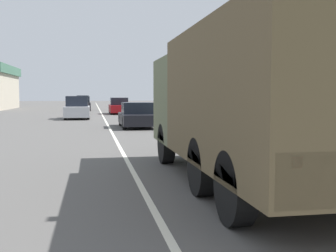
{
  "coord_description": "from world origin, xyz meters",
  "views": [
    {
      "loc": [
        -0.92,
        3.08,
        1.77
      ],
      "look_at": [
        0.81,
        12.57,
        1.05
      ],
      "focal_mm": 45.0,
      "sensor_mm": 36.0,
      "label": 1
    }
  ],
  "objects_px": {
    "car_nearest_ahead": "(137,116)",
    "car_farthest_ahead": "(83,103)",
    "military_truck": "(245,100)",
    "car_fourth_ahead": "(83,104)",
    "car_second_ahead": "(77,109)",
    "car_third_ahead": "(119,107)"
  },
  "relations": [
    {
      "from": "car_nearest_ahead",
      "to": "car_farthest_ahead",
      "type": "bearing_deg",
      "value": 96.01
    },
    {
      "from": "military_truck",
      "to": "car_farthest_ahead",
      "type": "height_order",
      "value": "military_truck"
    },
    {
      "from": "car_fourth_ahead",
      "to": "car_second_ahead",
      "type": "bearing_deg",
      "value": -90.16
    },
    {
      "from": "car_nearest_ahead",
      "to": "car_farthest_ahead",
      "type": "relative_size",
      "value": 1.1
    },
    {
      "from": "military_truck",
      "to": "car_third_ahead",
      "type": "height_order",
      "value": "military_truck"
    },
    {
      "from": "car_nearest_ahead",
      "to": "military_truck",
      "type": "bearing_deg",
      "value": -88.22
    },
    {
      "from": "car_nearest_ahead",
      "to": "car_second_ahead",
      "type": "distance_m",
      "value": 9.58
    },
    {
      "from": "car_second_ahead",
      "to": "car_third_ahead",
      "type": "xyz_separation_m",
      "value": [
        3.56,
        7.59,
        -0.06
      ]
    },
    {
      "from": "car_second_ahead",
      "to": "car_farthest_ahead",
      "type": "xyz_separation_m",
      "value": [
        -0.08,
        25.21,
        0.01
      ]
    },
    {
      "from": "car_third_ahead",
      "to": "car_farthest_ahead",
      "type": "relative_size",
      "value": 1.13
    },
    {
      "from": "car_nearest_ahead",
      "to": "car_fourth_ahead",
      "type": "relative_size",
      "value": 0.96
    },
    {
      "from": "car_second_ahead",
      "to": "car_fourth_ahead",
      "type": "xyz_separation_m",
      "value": [
        0.05,
        16.53,
        -0.03
      ]
    },
    {
      "from": "car_nearest_ahead",
      "to": "car_second_ahead",
      "type": "height_order",
      "value": "car_second_ahead"
    },
    {
      "from": "car_nearest_ahead",
      "to": "car_third_ahead",
      "type": "height_order",
      "value": "car_third_ahead"
    },
    {
      "from": "military_truck",
      "to": "car_third_ahead",
      "type": "relative_size",
      "value": 1.78
    },
    {
      "from": "car_third_ahead",
      "to": "car_farthest_ahead",
      "type": "distance_m",
      "value": 17.99
    },
    {
      "from": "car_fourth_ahead",
      "to": "car_farthest_ahead",
      "type": "bearing_deg",
      "value": 90.82
    },
    {
      "from": "car_third_ahead",
      "to": "car_fourth_ahead",
      "type": "height_order",
      "value": "car_fourth_ahead"
    },
    {
      "from": "car_fourth_ahead",
      "to": "car_farthest_ahead",
      "type": "distance_m",
      "value": 8.68
    },
    {
      "from": "car_farthest_ahead",
      "to": "military_truck",
      "type": "bearing_deg",
      "value": -85.28
    },
    {
      "from": "car_nearest_ahead",
      "to": "car_fourth_ahead",
      "type": "bearing_deg",
      "value": 97.76
    },
    {
      "from": "car_third_ahead",
      "to": "car_fourth_ahead",
      "type": "xyz_separation_m",
      "value": [
        -3.52,
        8.94,
        0.03
      ]
    }
  ]
}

